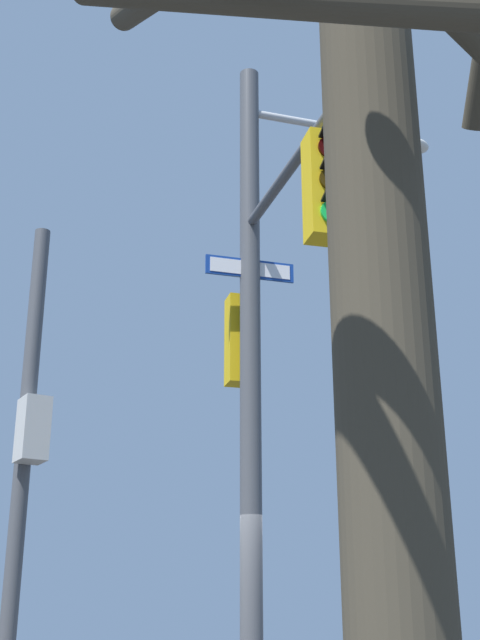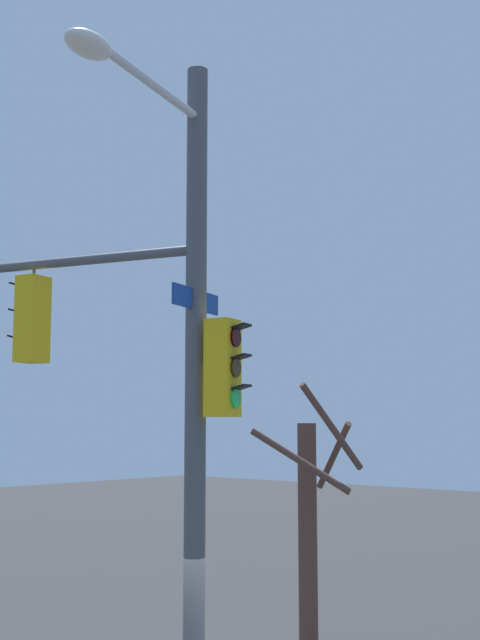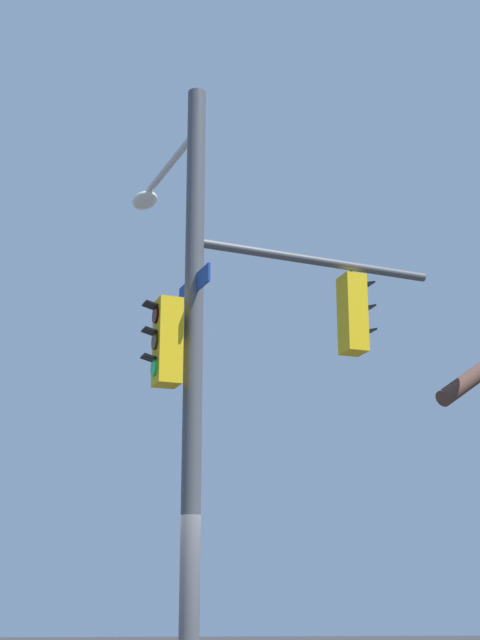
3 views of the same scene
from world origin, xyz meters
The scene contains 3 objects.
main_signal_pole_assembly centered at (-0.61, 0.53, 4.73)m, with size 3.05×4.30×8.19m.
secondary_pole_assembly centered at (2.79, -2.39, 3.69)m, with size 0.58×0.72×7.18m.
bare_tree_corner centered at (-0.68, 6.74, 2.67)m, with size 1.94×2.02×5.16m.
Camera 1 is at (-0.19, 9.48, 1.42)m, focal length 47.18 mm.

